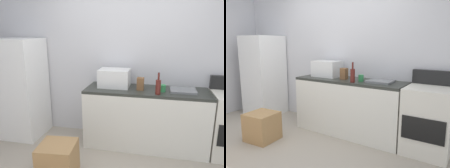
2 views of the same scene
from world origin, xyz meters
The scene contains 9 objects.
wall_back centered at (0.00, 1.55, 1.30)m, with size 5.00×0.10×2.60m, color silver.
kitchen_counter centered at (0.30, 1.20, 0.45)m, with size 1.80×0.60×0.90m.
refrigerator centered at (-1.75, 1.15, 0.81)m, with size 0.68×0.66×1.62m, color white.
microwave centered at (-0.19, 1.26, 1.04)m, with size 0.46×0.34×0.27m, color white.
sink_basin centered at (0.82, 1.21, 0.92)m, with size 0.36×0.32×0.03m, color slate.
wine_bottle centered at (0.47, 0.99, 1.01)m, with size 0.07×0.07×0.30m.
coffee_mug centered at (0.53, 1.14, 0.95)m, with size 0.08×0.08×0.10m, color #338C4C.
knife_block centered at (0.21, 1.16, 0.99)m, with size 0.10×0.10×0.18m, color brown.
cardboard_box_large centered at (-0.67, 0.22, 0.21)m, with size 0.43×0.41×0.43m, color #A37A4C.
Camera 1 is at (0.47, -1.92, 1.78)m, focal length 34.96 mm.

